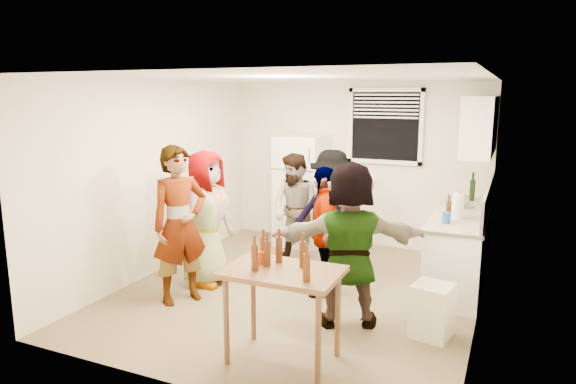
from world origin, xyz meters
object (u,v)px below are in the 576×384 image
at_px(trash_bin, 432,312).
at_px(guest_back_left, 296,263).
at_px(guest_stripe, 183,300).
at_px(blue_cup, 446,223).
at_px(refrigerator, 301,190).
at_px(kettle, 460,208).
at_px(guest_black, 323,293).
at_px(serving_table, 283,360).
at_px(wine_bottle, 472,201).
at_px(beer_bottle_table, 264,262).
at_px(guest_back_right, 331,271).
at_px(beer_bottle_counter, 448,221).
at_px(red_cup, 261,263).
at_px(guest_grey, 209,283).
at_px(guest_orange, 348,323).

xyz_separation_m(trash_bin, guest_back_left, (-2.06, 1.47, -0.25)).
bearing_deg(guest_stripe, blue_cup, -35.01).
xyz_separation_m(refrigerator, kettle, (2.40, -0.53, 0.05)).
relative_size(blue_cup, guest_black, 0.08).
height_order(serving_table, guest_stripe, serving_table).
distance_m(blue_cup, guest_back_left, 2.27).
bearing_deg(wine_bottle, beer_bottle_table, -114.65).
relative_size(guest_back_right, guest_black, 1.07).
relative_size(beer_bottle_counter, beer_bottle_table, 1.02).
bearing_deg(guest_stripe, red_cup, -86.16).
distance_m(serving_table, guest_stripe, 1.78).
distance_m(guest_grey, guest_orange, 1.97).
height_order(beer_bottle_counter, serving_table, beer_bottle_counter).
xyz_separation_m(trash_bin, guest_black, (-1.34, 0.61, -0.25)).
bearing_deg(red_cup, guest_orange, 58.09).
bearing_deg(guest_back_right, red_cup, -87.93).
distance_m(serving_table, red_cup, 0.88).
bearing_deg(guest_grey, guest_black, -75.52).
distance_m(beer_bottle_table, guest_back_right, 2.39).
height_order(serving_table, guest_orange, serving_table).
bearing_deg(guest_back_right, wine_bottle, 31.56).
distance_m(wine_bottle, beer_bottle_counter, 1.32).
height_order(kettle, trash_bin, kettle).
xyz_separation_m(blue_cup, guest_stripe, (-2.71, -1.24, -0.90)).
distance_m(guest_stripe, guest_back_left, 1.85).
relative_size(serving_table, guest_back_left, 0.65).
distance_m(wine_bottle, serving_table, 3.74).
bearing_deg(wine_bottle, guest_black, -129.38).
bearing_deg(beer_bottle_counter, guest_stripe, -153.66).
bearing_deg(refrigerator, guest_back_right, -50.87).
bearing_deg(wine_bottle, guest_back_right, -147.16).
height_order(guest_grey, guest_back_right, guest_back_right).
distance_m(refrigerator, guest_back_right, 1.61).
xyz_separation_m(guest_stripe, guest_back_right, (1.23, 1.60, 0.00)).
distance_m(beer_bottle_table, guest_black, 1.71).
bearing_deg(refrigerator, guest_orange, -58.03).
distance_m(beer_bottle_table, guest_orange, 1.30).
relative_size(kettle, guest_grey, 0.15).
distance_m(blue_cup, guest_stripe, 3.11).
bearing_deg(red_cup, beer_bottle_counter, 56.32).
xyz_separation_m(guest_stripe, guest_back_left, (0.68, 1.72, 0.00)).
xyz_separation_m(trash_bin, guest_stripe, (-2.74, -0.25, -0.25)).
bearing_deg(guest_back_left, guest_stripe, -100.17).
xyz_separation_m(refrigerator, wine_bottle, (2.50, -0.01, 0.05)).
bearing_deg(serving_table, kettle, 68.11).
height_order(kettle, guest_back_right, kettle).
distance_m(blue_cup, beer_bottle_table, 2.30).
bearing_deg(guest_black, refrigerator, -173.54).
xyz_separation_m(blue_cup, beer_bottle_table, (-1.35, -1.87, -0.06)).
relative_size(beer_bottle_counter, guest_stripe, 0.13).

